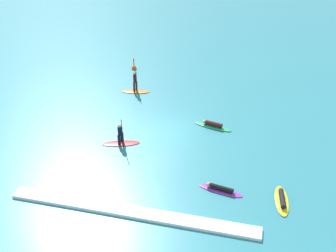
{
  "coord_description": "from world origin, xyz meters",
  "views": [
    {
      "loc": [
        5.93,
        -24.73,
        16.06
      ],
      "look_at": [
        0.0,
        0.0,
        0.5
      ],
      "focal_mm": 42.89,
      "sensor_mm": 36.0,
      "label": 1
    }
  ],
  "objects_px": {
    "surfer_on_green_board": "(213,125)",
    "marker_buoy": "(134,68)",
    "surfer_on_red_board": "(121,138)",
    "surfer_on_orange_board": "(135,87)",
    "surfer_on_purple_board": "(220,189)",
    "surfer_on_yellow_board": "(282,200)"
  },
  "relations": [
    {
      "from": "surfer_on_purple_board",
      "to": "marker_buoy",
      "type": "distance_m",
      "value": 19.61
    },
    {
      "from": "surfer_on_green_board",
      "to": "surfer_on_red_board",
      "type": "xyz_separation_m",
      "value": [
        -6.07,
        -3.81,
        0.3
      ]
    },
    {
      "from": "surfer_on_red_board",
      "to": "surfer_on_purple_board",
      "type": "relative_size",
      "value": 0.98
    },
    {
      "from": "surfer_on_orange_board",
      "to": "marker_buoy",
      "type": "relative_size",
      "value": 2.0
    },
    {
      "from": "surfer_on_purple_board",
      "to": "surfer_on_red_board",
      "type": "bearing_deg",
      "value": -14.17
    },
    {
      "from": "surfer_on_red_board",
      "to": "surfer_on_orange_board",
      "type": "height_order",
      "value": "surfer_on_red_board"
    },
    {
      "from": "surfer_on_red_board",
      "to": "surfer_on_orange_board",
      "type": "relative_size",
      "value": 1.08
    },
    {
      "from": "surfer_on_purple_board",
      "to": "marker_buoy",
      "type": "relative_size",
      "value": 2.2
    },
    {
      "from": "surfer_on_red_board",
      "to": "surfer_on_purple_board",
      "type": "xyz_separation_m",
      "value": [
        7.55,
        -3.45,
        -0.32
      ]
    },
    {
      "from": "surfer_on_purple_board",
      "to": "surfer_on_orange_board",
      "type": "xyz_separation_m",
      "value": [
        -9.02,
        11.6,
        0.34
      ]
    },
    {
      "from": "surfer_on_purple_board",
      "to": "marker_buoy",
      "type": "xyz_separation_m",
      "value": [
        -10.7,
        16.44,
        0.03
      ]
    },
    {
      "from": "surfer_on_orange_board",
      "to": "surfer_on_red_board",
      "type": "bearing_deg",
      "value": -88.98
    },
    {
      "from": "surfer_on_green_board",
      "to": "surfer_on_purple_board",
      "type": "xyz_separation_m",
      "value": [
        1.48,
        -7.26,
        -0.02
      ]
    },
    {
      "from": "surfer_on_green_board",
      "to": "surfer_on_purple_board",
      "type": "height_order",
      "value": "surfer_on_green_board"
    },
    {
      "from": "marker_buoy",
      "to": "surfer_on_orange_board",
      "type": "bearing_deg",
      "value": -70.88
    },
    {
      "from": "surfer_on_red_board",
      "to": "surfer_on_purple_board",
      "type": "height_order",
      "value": "surfer_on_red_board"
    },
    {
      "from": "surfer_on_green_board",
      "to": "marker_buoy",
      "type": "distance_m",
      "value": 13.0
    },
    {
      "from": "surfer_on_yellow_board",
      "to": "surfer_on_orange_board",
      "type": "distance_m",
      "value": 17.21
    },
    {
      "from": "surfer_on_red_board",
      "to": "surfer_on_orange_board",
      "type": "bearing_deg",
      "value": 81.97
    },
    {
      "from": "surfer_on_green_board",
      "to": "marker_buoy",
      "type": "height_order",
      "value": "marker_buoy"
    },
    {
      "from": "surfer_on_yellow_board",
      "to": "surfer_on_green_board",
      "type": "xyz_separation_m",
      "value": [
        -5.1,
        7.34,
        0.02
      ]
    },
    {
      "from": "surfer_on_green_board",
      "to": "surfer_on_red_board",
      "type": "relative_size",
      "value": 1.11
    }
  ]
}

